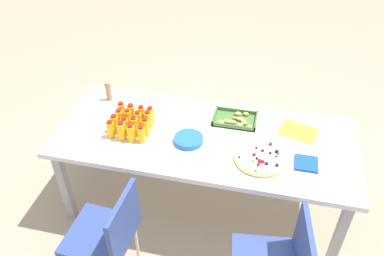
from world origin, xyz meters
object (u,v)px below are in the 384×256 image
object	(u,v)px
juice_bottle_2	(131,133)
fruit_pizza	(260,158)
juice_bottle_1	(122,131)
juice_bottle_11	(148,120)
paper_folder	(299,131)
cardboard_tube	(109,91)
chair_near_left	(109,233)
juice_bottle_3	(141,134)
juice_bottle_14	(142,114)
juice_bottle_9	(128,118)
juice_bottle_0	(111,129)
juice_bottle_15	(151,116)
napkin_stack	(306,163)
juice_bottle_5	(125,126)
juice_bottle_6	(134,126)
juice_bottle_10	(138,120)
plate_stack	(189,140)
juice_bottle_7	(146,127)
juice_bottle_13	(131,113)
juice_bottle_4	(115,124)
juice_bottle_12	(122,111)
snack_tray	(235,120)
party_table	(204,142)
juice_bottle_8	(120,118)

from	to	relation	value
juice_bottle_2	fruit_pizza	distance (m)	0.90
juice_bottle_1	juice_bottle_11	distance (m)	0.21
paper_folder	cardboard_tube	bearing A→B (deg)	176.84
chair_near_left	juice_bottle_3	size ratio (longest dim) A/B	6.22
juice_bottle_14	paper_folder	distance (m)	1.15
juice_bottle_9	paper_folder	world-z (taller)	juice_bottle_9
juice_bottle_0	juice_bottle_15	world-z (taller)	juice_bottle_15
juice_bottle_14	napkin_stack	distance (m)	1.21
juice_bottle_1	juice_bottle_5	xyz separation A→B (m)	(-0.00, 0.07, -0.01)
juice_bottle_2	juice_bottle_6	distance (m)	0.08
cardboard_tube	juice_bottle_10	bearing A→B (deg)	-39.71
juice_bottle_1	juice_bottle_10	bearing A→B (deg)	65.49
juice_bottle_11	juice_bottle_1	bearing A→B (deg)	-132.14
juice_bottle_10	plate_stack	distance (m)	0.41
juice_bottle_3	juice_bottle_7	size ratio (longest dim) A/B	0.90
juice_bottle_2	cardboard_tube	xyz separation A→B (m)	(-0.35, 0.45, 0.01)
juice_bottle_7	juice_bottle_13	world-z (taller)	juice_bottle_7
juice_bottle_2	juice_bottle_7	world-z (taller)	juice_bottle_7
juice_bottle_15	napkin_stack	distance (m)	1.15
juice_bottle_14	paper_folder	bearing A→B (deg)	6.91
juice_bottle_6	paper_folder	bearing A→B (deg)	13.85
juice_bottle_2	juice_bottle_3	world-z (taller)	juice_bottle_2
juice_bottle_1	juice_bottle_11	size ratio (longest dim) A/B	0.99
juice_bottle_11	cardboard_tube	world-z (taller)	cardboard_tube
plate_stack	juice_bottle_2	bearing A→B (deg)	-168.89
juice_bottle_2	juice_bottle_4	distance (m)	0.17
fruit_pizza	paper_folder	bearing A→B (deg)	55.76
juice_bottle_12	juice_bottle_15	bearing A→B (deg)	-0.87
snack_tray	paper_folder	size ratio (longest dim) A/B	1.24
juice_bottle_2	juice_bottle_5	xyz separation A→B (m)	(-0.07, 0.07, -0.00)
juice_bottle_1	juice_bottle_6	size ratio (longest dim) A/B	1.00
napkin_stack	paper_folder	size ratio (longest dim) A/B	0.58
juice_bottle_15	party_table	bearing A→B (deg)	-8.03
juice_bottle_5	fruit_pizza	world-z (taller)	juice_bottle_5
juice_bottle_6	juice_bottle_11	bearing A→B (deg)	47.16
juice_bottle_7	juice_bottle_11	distance (m)	0.08
party_table	napkin_stack	distance (m)	0.73
juice_bottle_6	paper_folder	xyz separation A→B (m)	(1.15, 0.28, -0.07)
juice_bottle_8	napkin_stack	world-z (taller)	juice_bottle_8
juice_bottle_7	juice_bottle_15	world-z (taller)	juice_bottle_7
juice_bottle_10	napkin_stack	bearing A→B (deg)	-6.17
juice_bottle_7	plate_stack	distance (m)	0.32
juice_bottle_5	napkin_stack	world-z (taller)	juice_bottle_5
juice_bottle_5	juice_bottle_14	size ratio (longest dim) A/B	0.94
juice_bottle_3	juice_bottle_13	distance (m)	0.27
juice_bottle_7	napkin_stack	distance (m)	1.12
fruit_pizza	paper_folder	xyz separation A→B (m)	(0.25, 0.36, -0.01)
party_table	juice_bottle_2	bearing A→B (deg)	-161.29
juice_bottle_6	juice_bottle_9	xyz separation A→B (m)	(-0.07, 0.07, 0.00)
juice_bottle_7	paper_folder	world-z (taller)	juice_bottle_7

